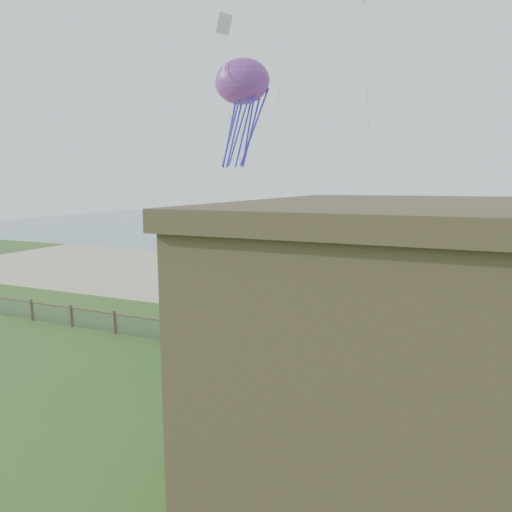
% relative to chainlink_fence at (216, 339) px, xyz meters
% --- Properties ---
extents(ground, '(160.00, 160.00, 0.00)m').
position_rel_chainlink_fence_xyz_m(ground, '(0.00, -6.00, -0.55)').
color(ground, '#2A581E').
rests_on(ground, ground).
extents(sand_beach, '(72.00, 20.00, 0.02)m').
position_rel_chainlink_fence_xyz_m(sand_beach, '(0.00, 16.00, -0.55)').
color(sand_beach, tan).
rests_on(sand_beach, ground).
extents(ocean, '(160.00, 68.00, 0.02)m').
position_rel_chainlink_fence_xyz_m(ocean, '(0.00, 60.00, -0.55)').
color(ocean, slate).
rests_on(ocean, ground).
extents(chainlink_fence, '(36.20, 0.20, 1.25)m').
position_rel_chainlink_fence_xyz_m(chainlink_fence, '(0.00, 0.00, 0.00)').
color(chainlink_fence, brown).
rests_on(chainlink_fence, ground).
extents(picnic_table, '(2.08, 1.68, 0.80)m').
position_rel_chainlink_fence_xyz_m(picnic_table, '(5.90, -2.39, -0.15)').
color(picnic_table, '#4F3E2D').
rests_on(picnic_table, ground).
extents(octopus_kite, '(4.03, 3.08, 7.70)m').
position_rel_chainlink_fence_xyz_m(octopus_kite, '(-3.85, 11.30, 12.15)').
color(octopus_kite, '#E3234B').
extents(kite_white, '(2.33, 2.04, 3.16)m').
position_rel_chainlink_fence_xyz_m(kite_white, '(-4.55, 10.07, 16.59)').
color(kite_white, white).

